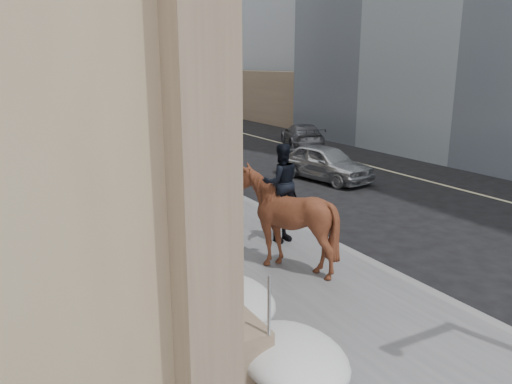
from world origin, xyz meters
The scene contains 14 objects.
ground centered at (0.00, 0.00, 0.00)m, with size 140.00×140.00×0.00m, color black.
sidewalk centered at (0.00, 10.00, 0.06)m, with size 5.00×80.00×0.12m, color #565659.
curb centered at (2.62, 10.00, 0.06)m, with size 0.24×80.00×0.12m, color slate.
lane_line centered at (10.50, 10.00, 0.01)m, with size 0.15×70.00×0.01m, color #BFB78C.
far_podium centered at (15.50, 10.00, 2.00)m, with size 2.00×80.00×4.00m, color #7A644F.
streetlight_mid centered at (2.74, 14.00, 4.58)m, with size 1.71×0.24×8.00m.
streetlight_far centered at (2.74, 34.00, 4.58)m, with size 1.71×0.24×8.00m.
traffic_signal centered at (2.07, 22.00, 4.00)m, with size 4.10×0.22×6.00m.
snow_bank centered at (-1.42, 8.11, 0.47)m, with size 1.70×18.10×0.76m.
mounted_horse_left centered at (-1.62, 1.51, 1.19)m, with size 1.76×2.59×2.66m.
mounted_horse_right centered at (0.62, 1.51, 1.34)m, with size 2.25×2.43×2.80m.
pedestrian centered at (1.48, 3.03, 1.12)m, with size 1.17×0.49×2.00m, color black.
car_silver centered at (6.97, 8.56, 0.72)m, with size 1.70×4.22×1.44m, color #A6A9AE.
car_grey centered at (10.79, 15.87, 0.66)m, with size 1.86×4.57×1.33m, color slate.
Camera 1 is at (-4.98, -7.42, 4.59)m, focal length 35.00 mm.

